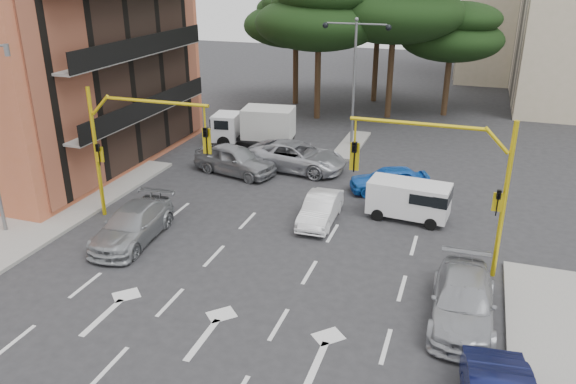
% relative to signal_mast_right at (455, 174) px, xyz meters
% --- Properties ---
extents(ground, '(120.00, 120.00, 0.00)m').
position_rel_signal_mast_right_xyz_m(ground, '(-6.80, -1.99, -3.88)').
color(ground, '#28282B').
rests_on(ground, ground).
extents(median_strip, '(1.40, 6.00, 0.15)m').
position_rel_signal_mast_right_xyz_m(median_strip, '(-6.80, 14.01, -3.81)').
color(median_strip, gray).
rests_on(median_strip, ground).
extents(apartment_orange, '(15.19, 16.15, 13.70)m').
position_rel_signal_mast_right_xyz_m(apartment_orange, '(-24.76, 6.01, 2.97)').
color(apartment_orange, '#B95E3A').
rests_on(apartment_orange, ground).
extents(pine_left_near, '(9.15, 9.15, 10.23)m').
position_rel_signal_mast_right_xyz_m(pine_left_near, '(-10.75, 19.96, 3.72)').
color(pine_left_near, '#382616').
rests_on(pine_left_near, ground).
extents(pine_center, '(9.98, 9.98, 11.16)m').
position_rel_signal_mast_right_xyz_m(pine_center, '(-5.75, 21.96, 4.41)').
color(pine_center, '#382616').
rests_on(pine_center, ground).
extents(pine_left_far, '(8.32, 8.32, 9.30)m').
position_rel_signal_mast_right_xyz_m(pine_left_far, '(-13.75, 23.96, 3.03)').
color(pine_left_far, '#382616').
rests_on(pine_left_far, ground).
extents(pine_right, '(7.49, 7.49, 8.37)m').
position_rel_signal_mast_right_xyz_m(pine_right, '(-1.75, 23.96, 2.33)').
color(pine_right, '#382616').
rests_on(pine_right, ground).
extents(pine_back, '(9.15, 9.15, 10.23)m').
position_rel_signal_mast_right_xyz_m(pine_back, '(-7.75, 26.96, 3.72)').
color(pine_back, '#382616').
rests_on(pine_back, ground).
extents(signal_mast_right, '(5.79, 0.37, 6.00)m').
position_rel_signal_mast_right_xyz_m(signal_mast_right, '(0.00, 0.00, 0.00)').
color(signal_mast_right, yellow).
rests_on(signal_mast_right, ground).
extents(signal_mast_left, '(5.79, 0.37, 6.00)m').
position_rel_signal_mast_right_xyz_m(signal_mast_left, '(-13.61, 0.00, 0.00)').
color(signal_mast_left, yellow).
rests_on(signal_mast_left, ground).
extents(street_lamp_center, '(4.16, 0.36, 7.77)m').
position_rel_signal_mast_right_xyz_m(street_lamp_center, '(-6.80, 14.01, 1.54)').
color(street_lamp_center, slate).
rests_on(street_lamp_center, median_strip).
extents(car_white_hatch, '(1.42, 3.86, 1.26)m').
position_rel_signal_mast_right_xyz_m(car_white_hatch, '(-5.63, 2.48, -3.25)').
color(car_white_hatch, silver).
rests_on(car_white_hatch, ground).
extents(car_blue_compact, '(4.31, 2.99, 1.36)m').
position_rel_signal_mast_right_xyz_m(car_blue_compact, '(-3.27, 7.01, -3.20)').
color(car_blue_compact, blue).
rests_on(car_blue_compact, ground).
extents(car_silver_wagon, '(2.39, 5.09, 1.44)m').
position_rel_signal_mast_right_xyz_m(car_silver_wagon, '(-12.63, -1.79, -3.17)').
color(car_silver_wagon, '#929599').
rests_on(car_silver_wagon, ground).
extents(car_silver_cross_a, '(5.94, 3.21, 1.58)m').
position_rel_signal_mast_right_xyz_m(car_silver_cross_a, '(-8.80, 8.70, -3.09)').
color(car_silver_cross_a, '#ABADB4').
rests_on(car_silver_cross_a, ground).
extents(car_silver_cross_b, '(5.11, 3.01, 1.63)m').
position_rel_signal_mast_right_xyz_m(car_silver_cross_b, '(-11.80, 7.01, -3.07)').
color(car_silver_cross_b, gray).
rests_on(car_silver_cross_b, ground).
extents(car_silver_parked, '(2.14, 5.03, 1.45)m').
position_rel_signal_mast_right_xyz_m(car_silver_parked, '(0.80, -3.30, -3.16)').
color(car_silver_parked, '#9A9CA1').
rests_on(car_silver_parked, ground).
extents(van_white, '(3.73, 1.95, 1.80)m').
position_rel_signal_mast_right_xyz_m(van_white, '(-1.94, 4.10, -2.99)').
color(van_white, white).
rests_on(van_white, ground).
extents(box_truck_a, '(5.39, 2.79, 2.54)m').
position_rel_signal_mast_right_xyz_m(box_truck_a, '(-12.66, 12.01, -2.62)').
color(box_truck_a, white).
rests_on(box_truck_a, ground).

